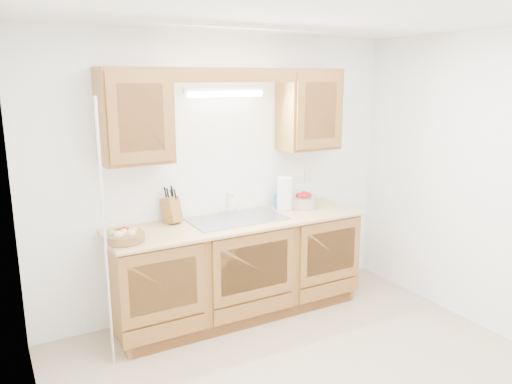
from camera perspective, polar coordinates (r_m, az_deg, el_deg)
room at (r=3.32m, az=7.26°, el=-2.34°), size 3.52×3.50×2.50m
base_cabinets at (r=4.55m, az=-2.08°, el=-8.71°), size 2.20×0.60×0.86m
countertop at (r=4.40m, az=-2.04°, el=-3.43°), size 2.30×0.63×0.04m
upper_cabinet_left at (r=4.07m, az=-13.73°, el=8.43°), size 0.55×0.33×0.75m
upper_cabinet_right at (r=4.78m, az=6.04°, el=9.36°), size 0.55×0.33×0.75m
valance at (r=4.22m, az=-2.21°, el=13.22°), size 2.20×0.05×0.12m
fluorescent_fixture at (r=4.43m, az=-3.55°, el=11.35°), size 0.76×0.08×0.08m
sink at (r=4.43m, az=-2.15°, el=-4.01°), size 0.84×0.46×0.36m
wire_shelf_pole at (r=3.75m, az=-16.85°, el=-4.99°), size 0.03×0.03×2.00m
outlet_plate at (r=5.06m, az=5.96°, el=1.85°), size 0.08×0.01×0.12m
fruit_basket at (r=3.94m, az=-14.86°, el=-4.86°), size 0.34×0.34×0.10m
knife_block at (r=4.33m, az=-9.64°, el=-1.98°), size 0.17×0.21×0.33m
orange_canister at (r=4.36m, az=-9.73°, el=-2.12°), size 0.08×0.08×0.20m
soap_bottle at (r=4.79m, az=2.66°, el=-0.76°), size 0.08×0.08×0.17m
sponge at (r=4.41m, az=-9.83°, el=-3.18°), size 0.12×0.09×0.02m
paper_towel at (r=4.69m, az=3.31°, el=-0.20°), size 0.18×0.18×0.37m
apple_bowl at (r=4.81m, az=5.36°, el=-0.99°), size 0.34×0.34×0.15m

